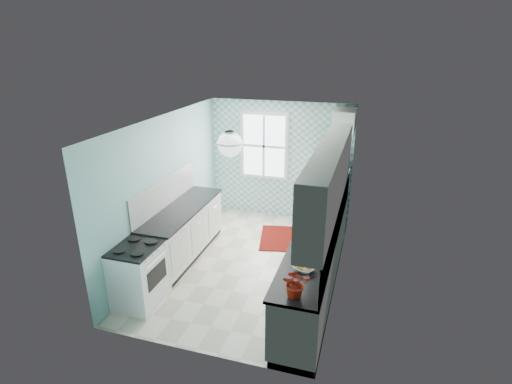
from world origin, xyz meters
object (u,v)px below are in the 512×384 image
(potted_plant, at_px, (296,283))
(microwave, at_px, (332,150))
(fridge, at_px, (329,194))
(stove, at_px, (139,274))
(ceiling_light, at_px, (230,144))
(fruit_bowl, at_px, (305,268))
(sink, at_px, (326,209))

(potted_plant, distance_m, microwave, 3.84)
(fridge, xyz_separation_m, stove, (-2.31, -3.27, -0.29))
(ceiling_light, xyz_separation_m, fruit_bowl, (1.20, -0.63, -1.35))
(ceiling_light, distance_m, microwave, 2.89)
(fridge, distance_m, microwave, 0.90)
(ceiling_light, height_order, sink, ceiling_light)
(ceiling_light, xyz_separation_m, potted_plant, (1.20, -1.21, -1.21))
(fruit_bowl, height_order, microwave, microwave)
(ceiling_light, distance_m, sink, 2.32)
(potted_plant, bearing_deg, fridge, 91.36)
(sink, bearing_deg, ceiling_light, -133.14)
(fridge, height_order, sink, fridge)
(fridge, bearing_deg, ceiling_light, -111.52)
(potted_plant, relative_size, microwave, 0.73)
(ceiling_light, bearing_deg, potted_plant, -45.18)
(sink, bearing_deg, stove, -141.65)
(stove, bearing_deg, potted_plant, -11.71)
(sink, relative_size, potted_plant, 1.53)
(sink, bearing_deg, microwave, 91.91)
(microwave, bearing_deg, ceiling_light, 69.04)
(fruit_bowl, bearing_deg, ceiling_light, 152.12)
(fruit_bowl, bearing_deg, sink, 89.89)
(fruit_bowl, bearing_deg, fridge, 91.61)
(stove, relative_size, potted_plant, 2.58)
(stove, bearing_deg, ceiling_light, 30.24)
(fridge, distance_m, potted_plant, 3.81)
(fridge, bearing_deg, fruit_bowl, -86.70)
(stove, height_order, potted_plant, potted_plant)
(ceiling_light, bearing_deg, fruit_bowl, -27.88)
(fridge, relative_size, fruit_bowl, 5.40)
(fruit_bowl, xyz_separation_m, microwave, (-0.09, 3.22, 0.69))
(stove, bearing_deg, microwave, 55.46)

